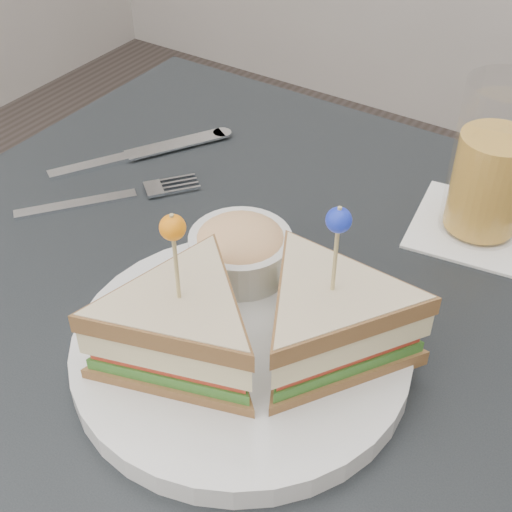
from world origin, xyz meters
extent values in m
cube|color=black|center=(0.00, 0.00, 0.73)|extent=(0.80, 0.80, 0.03)
cylinder|color=black|center=(-0.35, 0.35, 0.36)|extent=(0.04, 0.04, 0.72)
cylinder|color=silver|center=(0.04, -0.06, 0.76)|extent=(0.35, 0.35, 0.02)
cylinder|color=silver|center=(0.04, -0.06, 0.77)|extent=(0.35, 0.35, 0.01)
cylinder|color=tan|center=(0.02, -0.11, 0.88)|extent=(0.00, 0.00, 0.09)
sphere|color=orange|center=(0.02, -0.11, 0.91)|extent=(0.02, 0.02, 0.02)
cylinder|color=tan|center=(0.11, -0.04, 0.88)|extent=(0.00, 0.00, 0.09)
sphere|color=#182CB6|center=(0.11, -0.04, 0.91)|extent=(0.02, 0.02, 0.02)
cylinder|color=silver|center=(-0.01, 0.01, 0.79)|extent=(0.12, 0.12, 0.04)
ellipsoid|color=#E0B772|center=(-0.01, 0.01, 0.80)|extent=(0.10, 0.10, 0.04)
cube|color=white|center=(-0.24, 0.02, 0.75)|extent=(0.10, 0.12, 0.00)
cube|color=white|center=(-0.19, 0.09, 0.75)|extent=(0.04, 0.03, 0.00)
cube|color=white|center=(-0.28, 0.09, 0.75)|extent=(0.07, 0.10, 0.01)
cube|color=white|center=(-0.23, 0.18, 0.75)|extent=(0.09, 0.12, 0.00)
cylinder|color=white|center=(-0.19, 0.24, 0.75)|extent=(0.03, 0.03, 0.00)
cube|color=white|center=(0.15, 0.23, 0.75)|extent=(0.15, 0.15, 0.00)
cylinder|color=gold|center=(0.15, 0.23, 0.81)|extent=(0.09, 0.09, 0.11)
cylinder|color=white|center=(0.15, 0.23, 0.84)|extent=(0.10, 0.10, 0.17)
cube|color=white|center=(0.16, 0.24, 0.86)|extent=(0.03, 0.03, 0.02)
cube|color=white|center=(0.14, 0.22, 0.85)|extent=(0.02, 0.02, 0.02)
camera|label=1|loc=(0.29, -0.41, 1.22)|focal=50.00mm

